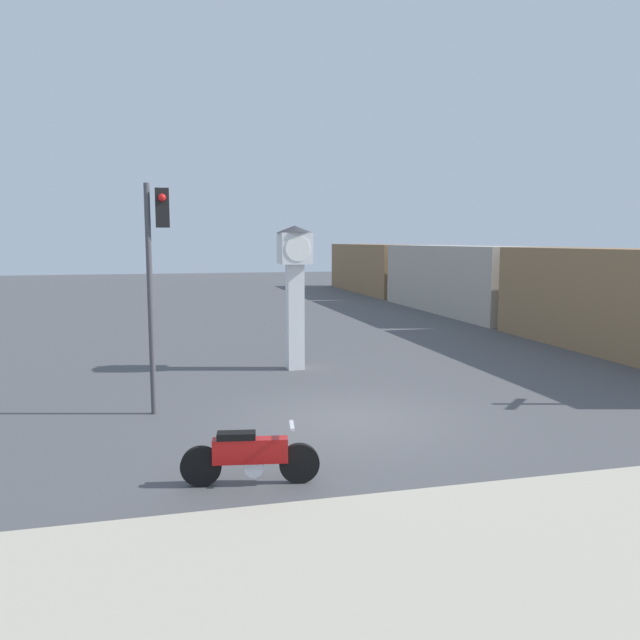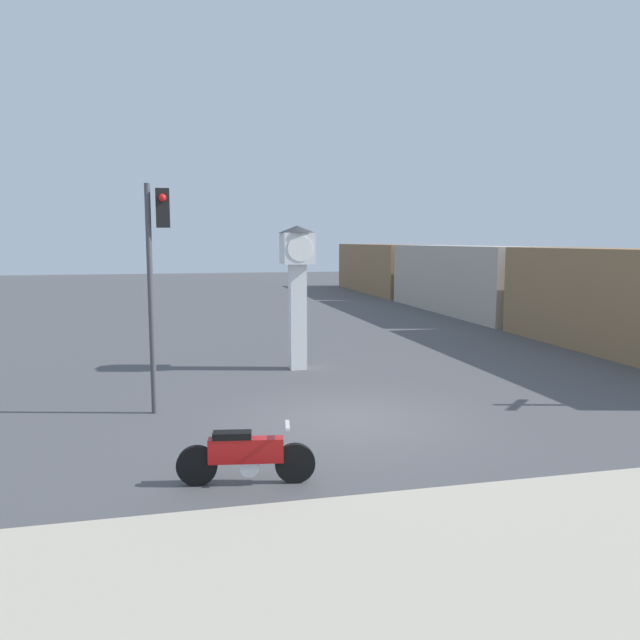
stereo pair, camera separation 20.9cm
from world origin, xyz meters
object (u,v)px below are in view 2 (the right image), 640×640
object	(u,v)px
motorcycle	(246,456)
traffic_light	(156,259)
clock_tower	(297,274)
freight_train	(461,279)

from	to	relation	value
motorcycle	traffic_light	bearing A→B (deg)	115.97
clock_tower	freight_train	xyz separation A→B (m)	(11.00, 12.29, -1.01)
traffic_light	freight_train	bearing A→B (deg)	47.61
traffic_light	clock_tower	bearing A→B (deg)	45.89
clock_tower	freight_train	world-z (taller)	clock_tower
clock_tower	traffic_light	size ratio (longest dim) A/B	0.84
clock_tower	motorcycle	bearing A→B (deg)	-106.37
motorcycle	traffic_light	size ratio (longest dim) A/B	0.43
motorcycle	clock_tower	size ratio (longest dim) A/B	0.51
freight_train	clock_tower	bearing A→B (deg)	-131.83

